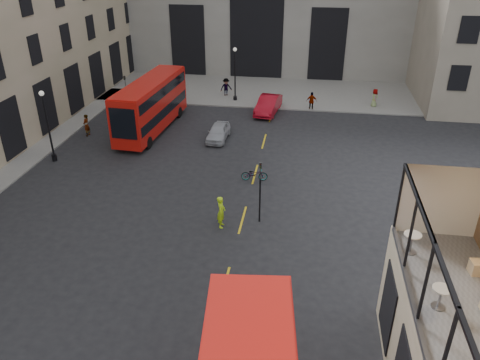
# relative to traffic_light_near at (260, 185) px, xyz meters

# --- Properties ---
(cafe_floor) EXTENTS (3.00, 10.00, 0.10)m
(cafe_floor) POSITION_rel_traffic_light_near_xyz_m (7.50, -12.00, 2.12)
(cafe_floor) COLOR slate
(cafe_floor) RESTS_ON host_frontage
(pavement_far) EXTENTS (40.00, 12.00, 0.12)m
(pavement_far) POSITION_rel_traffic_light_near_xyz_m (-5.00, 26.00, -2.36)
(pavement_far) COLOR slate
(pavement_far) RESTS_ON ground
(traffic_light_near) EXTENTS (0.16, 0.20, 3.80)m
(traffic_light_near) POSITION_rel_traffic_light_near_xyz_m (0.00, 0.00, 0.00)
(traffic_light_near) COLOR black
(traffic_light_near) RESTS_ON ground
(traffic_light_far) EXTENTS (0.16, 0.20, 3.80)m
(traffic_light_far) POSITION_rel_traffic_light_near_xyz_m (-14.00, 16.00, 0.00)
(traffic_light_far) COLOR black
(traffic_light_far) RESTS_ON ground
(street_lamp_a) EXTENTS (0.36, 0.36, 5.33)m
(street_lamp_a) POSITION_rel_traffic_light_near_xyz_m (-16.00, 6.00, -0.03)
(street_lamp_a) COLOR black
(street_lamp_a) RESTS_ON ground
(street_lamp_b) EXTENTS (0.36, 0.36, 5.33)m
(street_lamp_b) POSITION_rel_traffic_light_near_xyz_m (-5.00, 22.00, -0.03)
(street_lamp_b) COLOR black
(street_lamp_b) RESTS_ON ground
(bus_far) EXTENTS (3.18, 10.95, 4.32)m
(bus_far) POSITION_rel_traffic_light_near_xyz_m (-10.67, 13.08, -0.00)
(bus_far) COLOR #B5120C
(bus_far) RESTS_ON ground
(car_a) EXTENTS (1.61, 3.82, 1.29)m
(car_a) POSITION_rel_traffic_light_near_xyz_m (-4.75, 11.87, -1.78)
(car_a) COLOR #A4A6AC
(car_a) RESTS_ON ground
(car_b) EXTENTS (2.35, 5.07, 1.61)m
(car_b) POSITION_rel_traffic_light_near_xyz_m (-1.35, 18.90, -1.62)
(car_b) COLOR #9E0918
(car_b) RESTS_ON ground
(car_c) EXTENTS (4.08, 6.12, 1.65)m
(car_c) POSITION_rel_traffic_light_near_xyz_m (-11.27, 12.83, -1.60)
(car_c) COLOR black
(car_c) RESTS_ON ground
(bicycle) EXTENTS (1.84, 0.82, 0.93)m
(bicycle) POSITION_rel_traffic_light_near_xyz_m (-0.94, 5.11, -1.96)
(bicycle) COLOR gray
(bicycle) RESTS_ON ground
(cyclist) EXTENTS (0.51, 0.73, 1.93)m
(cyclist) POSITION_rel_traffic_light_near_xyz_m (-2.10, -0.85, -1.46)
(cyclist) COLOR #ABDA17
(cyclist) RESTS_ON ground
(pedestrian_a) EXTENTS (1.04, 0.88, 1.87)m
(pedestrian_a) POSITION_rel_traffic_light_near_xyz_m (-14.19, 22.10, -1.49)
(pedestrian_a) COLOR gray
(pedestrian_a) RESTS_ON ground
(pedestrian_b) EXTENTS (1.44, 1.24, 1.94)m
(pedestrian_b) POSITION_rel_traffic_light_near_xyz_m (-6.14, 23.26, -1.46)
(pedestrian_b) COLOR gray
(pedestrian_b) RESTS_ON ground
(pedestrian_c) EXTENTS (1.06, 0.50, 1.77)m
(pedestrian_c) POSITION_rel_traffic_light_near_xyz_m (2.65, 20.32, -1.54)
(pedestrian_c) COLOR gray
(pedestrian_c) RESTS_ON ground
(pedestrian_d) EXTENTS (0.69, 0.95, 1.80)m
(pedestrian_d) POSITION_rel_traffic_light_near_xyz_m (8.65, 22.19, -1.53)
(pedestrian_d) COLOR gray
(pedestrian_d) RESTS_ON ground
(pedestrian_e) EXTENTS (0.50, 0.71, 1.84)m
(pedestrian_e) POSITION_rel_traffic_light_near_xyz_m (-15.71, 11.03, -1.51)
(pedestrian_e) COLOR gray
(pedestrian_e) RESTS_ON ground
(cafe_table_mid) EXTENTS (0.59, 0.59, 0.74)m
(cafe_table_mid) POSITION_rel_traffic_light_near_xyz_m (6.78, -11.19, 2.67)
(cafe_table_mid) COLOR beige
(cafe_table_mid) RESTS_ON cafe_floor
(cafe_table_far) EXTENTS (0.62, 0.62, 0.78)m
(cafe_table_far) POSITION_rel_traffic_light_near_xyz_m (6.39, -8.37, 2.69)
(cafe_table_far) COLOR silver
(cafe_table_far) RESTS_ON cafe_floor
(cafe_chair_d) EXTENTS (0.49, 0.49, 0.90)m
(cafe_chair_d) POSITION_rel_traffic_light_near_xyz_m (8.43, -9.28, 2.45)
(cafe_chair_d) COLOR #DDB47F
(cafe_chair_d) RESTS_ON cafe_floor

